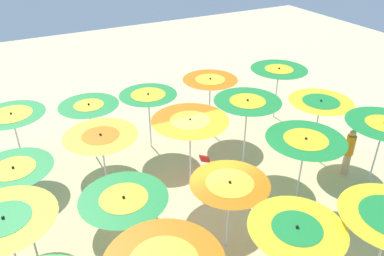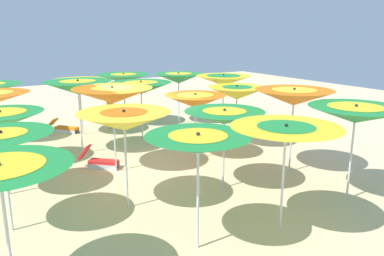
{
  "view_description": "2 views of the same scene",
  "coord_description": "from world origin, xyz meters",
  "px_view_note": "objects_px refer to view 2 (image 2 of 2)",
  "views": [
    {
      "loc": [
        -4.45,
        -7.7,
        7.82
      ],
      "look_at": [
        0.73,
        2.15,
        1.49
      ],
      "focal_mm": 36.1,
      "sensor_mm": 36.0,
      "label": 1
    },
    {
      "loc": [
        -10.33,
        4.87,
        4.07
      ],
      "look_at": [
        0.36,
        -1.82,
        0.88
      ],
      "focal_mm": 36.12,
      "sensor_mm": 36.0,
      "label": 2
    }
  ],
  "objects_px": {
    "beach_umbrella_6": "(224,117)",
    "beach_umbrella_12": "(112,95)",
    "beach_umbrella_15": "(0,176)",
    "beach_umbrella_14": "(79,85)",
    "beach_umbrella_17": "(1,120)",
    "beach_umbrella_13": "(78,87)",
    "beach_umbrella_1": "(294,97)",
    "beachgoer_0": "(110,108)",
    "beach_umbrella_5": "(286,134)",
    "beach_umbrella_11": "(124,121)",
    "beach_umbrella_4": "(179,78)",
    "lounger_2": "(100,161)",
    "beach_umbrella_9": "(124,78)",
    "beach_umbrella_10": "(198,144)",
    "lounger_1": "(65,128)",
    "beach_umbrella_16": "(2,141)",
    "beach_umbrella_8": "(141,88)",
    "beach_umbrella_0": "(355,114)",
    "beach_umbrella_2": "(237,93)",
    "beach_umbrella_7": "(195,101)",
    "beach_umbrella_3": "(223,80)"
  },
  "relations": [
    {
      "from": "beach_umbrella_6",
      "to": "beach_umbrella_12",
      "type": "distance_m",
      "value": 3.36
    },
    {
      "from": "beach_umbrella_6",
      "to": "beach_umbrella_15",
      "type": "distance_m",
      "value": 5.69
    },
    {
      "from": "beach_umbrella_14",
      "to": "beach_umbrella_17",
      "type": "bearing_deg",
      "value": 145.41
    },
    {
      "from": "beach_umbrella_13",
      "to": "beach_umbrella_1",
      "type": "bearing_deg",
      "value": -137.09
    },
    {
      "from": "beach_umbrella_15",
      "to": "beachgoer_0",
      "type": "distance_m",
      "value": 10.91
    },
    {
      "from": "beach_umbrella_5",
      "to": "beach_umbrella_11",
      "type": "relative_size",
      "value": 0.97
    },
    {
      "from": "beach_umbrella_4",
      "to": "lounger_2",
      "type": "relative_size",
      "value": 2.04
    },
    {
      "from": "beach_umbrella_9",
      "to": "beach_umbrella_10",
      "type": "relative_size",
      "value": 1.0
    },
    {
      "from": "beach_umbrella_5",
      "to": "lounger_1",
      "type": "height_order",
      "value": "beach_umbrella_5"
    },
    {
      "from": "beach_umbrella_12",
      "to": "beach_umbrella_16",
      "type": "bearing_deg",
      "value": 124.83
    },
    {
      "from": "beach_umbrella_9",
      "to": "beachgoer_0",
      "type": "relative_size",
      "value": 1.37
    },
    {
      "from": "beach_umbrella_12",
      "to": "beach_umbrella_1",
      "type": "bearing_deg",
      "value": -122.61
    },
    {
      "from": "beach_umbrella_4",
      "to": "beach_umbrella_12",
      "type": "relative_size",
      "value": 0.9
    },
    {
      "from": "beach_umbrella_8",
      "to": "beach_umbrella_0",
      "type": "bearing_deg",
      "value": -164.54
    },
    {
      "from": "beach_umbrella_11",
      "to": "beachgoer_0",
      "type": "distance_m",
      "value": 7.93
    },
    {
      "from": "beach_umbrella_2",
      "to": "beachgoer_0",
      "type": "relative_size",
      "value": 1.32
    },
    {
      "from": "beach_umbrella_9",
      "to": "beach_umbrella_14",
      "type": "distance_m",
      "value": 2.14
    },
    {
      "from": "beach_umbrella_9",
      "to": "beach_umbrella_11",
      "type": "distance_m",
      "value": 8.36
    },
    {
      "from": "beach_umbrella_7",
      "to": "beach_umbrella_11",
      "type": "relative_size",
      "value": 0.92
    },
    {
      "from": "beach_umbrella_1",
      "to": "beach_umbrella_13",
      "type": "height_order",
      "value": "beach_umbrella_13"
    },
    {
      "from": "lounger_2",
      "to": "beach_umbrella_6",
      "type": "bearing_deg",
      "value": -11.23
    },
    {
      "from": "beach_umbrella_1",
      "to": "beach_umbrella_16",
      "type": "bearing_deg",
      "value": 85.53
    },
    {
      "from": "beach_umbrella_4",
      "to": "beach_umbrella_7",
      "type": "relative_size",
      "value": 1.06
    },
    {
      "from": "beach_umbrella_1",
      "to": "beach_umbrella_17",
      "type": "height_order",
      "value": "beach_umbrella_1"
    },
    {
      "from": "beach_umbrella_10",
      "to": "beach_umbrella_12",
      "type": "distance_m",
      "value": 4.83
    },
    {
      "from": "beach_umbrella_9",
      "to": "beach_umbrella_4",
      "type": "bearing_deg",
      "value": -113.29
    },
    {
      "from": "beach_umbrella_4",
      "to": "lounger_1",
      "type": "bearing_deg",
      "value": 77.21
    },
    {
      "from": "beach_umbrella_7",
      "to": "beach_umbrella_15",
      "type": "xyz_separation_m",
      "value": [
        -4.27,
        6.05,
        0.14
      ]
    },
    {
      "from": "beach_umbrella_13",
      "to": "beach_umbrella_7",
      "type": "bearing_deg",
      "value": -130.72
    },
    {
      "from": "beach_umbrella_1",
      "to": "beachgoer_0",
      "type": "bearing_deg",
      "value": 18.69
    },
    {
      "from": "beach_umbrella_12",
      "to": "beachgoer_0",
      "type": "height_order",
      "value": "beach_umbrella_12"
    },
    {
      "from": "beachgoer_0",
      "to": "beach_umbrella_14",
      "type": "bearing_deg",
      "value": -117.51
    },
    {
      "from": "beach_umbrella_3",
      "to": "beach_umbrella_16",
      "type": "xyz_separation_m",
      "value": [
        -4.1,
        8.5,
        -0.2
      ]
    },
    {
      "from": "beach_umbrella_5",
      "to": "beach_umbrella_11",
      "type": "height_order",
      "value": "beach_umbrella_11"
    },
    {
      "from": "beach_umbrella_0",
      "to": "beach_umbrella_16",
      "type": "xyz_separation_m",
      "value": [
        2.73,
        7.29,
        -0.2
      ]
    },
    {
      "from": "beach_umbrella_6",
      "to": "beachgoer_0",
      "type": "distance_m",
      "value": 7.77
    },
    {
      "from": "beach_umbrella_2",
      "to": "beach_umbrella_4",
      "type": "distance_m",
      "value": 4.24
    },
    {
      "from": "beach_umbrella_7",
      "to": "beach_umbrella_13",
      "type": "xyz_separation_m",
      "value": [
        2.54,
        2.95,
        0.34
      ]
    },
    {
      "from": "beach_umbrella_10",
      "to": "beach_umbrella_15",
      "type": "relative_size",
      "value": 1.02
    },
    {
      "from": "beach_umbrella_3",
      "to": "beach_umbrella_9",
      "type": "distance_m",
      "value": 4.4
    },
    {
      "from": "beach_umbrella_2",
      "to": "beach_umbrella_3",
      "type": "relative_size",
      "value": 0.93
    },
    {
      "from": "beach_umbrella_11",
      "to": "beach_umbrella_14",
      "type": "distance_m",
      "value": 7.29
    },
    {
      "from": "beach_umbrella_10",
      "to": "beachgoer_0",
      "type": "distance_m",
      "value": 10.06
    },
    {
      "from": "beach_umbrella_4",
      "to": "beachgoer_0",
      "type": "distance_m",
      "value": 3.24
    },
    {
      "from": "beach_umbrella_4",
      "to": "beach_umbrella_7",
      "type": "bearing_deg",
      "value": 155.89
    },
    {
      "from": "beach_umbrella_8",
      "to": "beach_umbrella_12",
      "type": "height_order",
      "value": "beach_umbrella_12"
    },
    {
      "from": "beach_umbrella_14",
      "to": "beach_umbrella_2",
      "type": "bearing_deg",
      "value": -138.21
    },
    {
      "from": "beach_umbrella_5",
      "to": "beach_umbrella_16",
      "type": "distance_m",
      "value": 5.61
    },
    {
      "from": "beachgoer_0",
      "to": "beach_umbrella_9",
      "type": "bearing_deg",
      "value": 71.51
    },
    {
      "from": "beach_umbrella_6",
      "to": "beachgoer_0",
      "type": "xyz_separation_m",
      "value": [
        7.7,
        0.23,
        -1.04
      ]
    }
  ]
}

